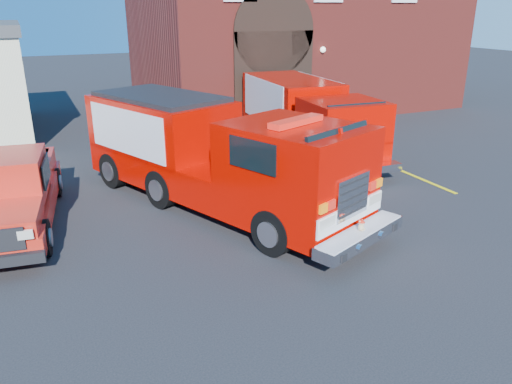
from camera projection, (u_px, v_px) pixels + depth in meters
name	position (u px, v px, depth m)	size (l,w,h in m)	color
ground	(235.00, 227.00, 11.83)	(100.00, 100.00, 0.00)	black
parking_stripe_near	(419.00, 178.00, 15.22)	(0.12, 3.00, 0.01)	yellow
parking_stripe_mid	(361.00, 154.00, 17.78)	(0.12, 3.00, 0.01)	yellow
parking_stripe_far	(317.00, 135.00, 20.33)	(0.12, 3.00, 0.01)	yellow
fire_station	(291.00, 21.00, 25.78)	(15.20, 10.20, 8.45)	maroon
fire_engine	(213.00, 154.00, 12.65)	(5.54, 9.05, 2.71)	black
pickup_truck	(7.00, 192.00, 11.57)	(2.71, 5.80, 1.83)	black
secondary_truck	(306.00, 115.00, 17.52)	(2.88, 7.73, 2.46)	black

